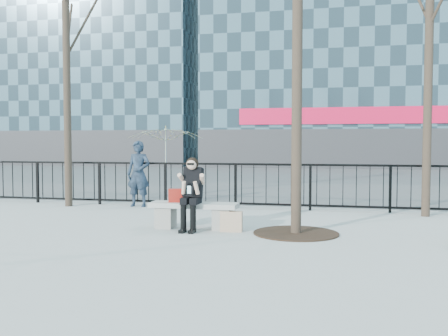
# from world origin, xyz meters

# --- Properties ---
(ground) EXTENTS (120.00, 120.00, 0.00)m
(ground) POSITION_xyz_m (0.00, 0.00, 0.00)
(ground) COLOR #9F9F9A
(ground) RESTS_ON ground
(street_surface) EXTENTS (60.00, 23.00, 0.01)m
(street_surface) POSITION_xyz_m (0.00, 15.00, 0.00)
(street_surface) COLOR #474747
(street_surface) RESTS_ON ground
(railing) EXTENTS (14.00, 0.06, 1.10)m
(railing) POSITION_xyz_m (0.00, 3.00, 0.55)
(railing) COLOR black
(railing) RESTS_ON ground
(building_left) EXTENTS (16.20, 10.20, 22.60)m
(building_left) POSITION_xyz_m (-15.00, 27.00, 11.30)
(building_left) COLOR slate
(building_left) RESTS_ON ground
(tree_left) EXTENTS (2.80, 2.80, 6.50)m
(tree_left) POSITION_xyz_m (-4.00, 2.50, 4.86)
(tree_left) COLOR black
(tree_left) RESTS_ON ground
(tree_grate) EXTENTS (1.50, 1.50, 0.02)m
(tree_grate) POSITION_xyz_m (1.90, -0.10, 0.01)
(tree_grate) COLOR black
(tree_grate) RESTS_ON ground
(bench_main) EXTENTS (1.65, 0.46, 0.49)m
(bench_main) POSITION_xyz_m (0.00, 0.00, 0.30)
(bench_main) COLOR slate
(bench_main) RESTS_ON ground
(seated_woman) EXTENTS (0.50, 0.64, 1.34)m
(seated_woman) POSITION_xyz_m (0.00, -0.16, 0.67)
(seated_woman) COLOR black
(seated_woman) RESTS_ON ground
(handbag) EXTENTS (0.33, 0.22, 0.25)m
(handbag) POSITION_xyz_m (-0.34, 0.02, 0.62)
(handbag) COLOR #9E1B13
(handbag) RESTS_ON bench_main
(shopping_bag) EXTENTS (0.40, 0.16, 0.37)m
(shopping_bag) POSITION_xyz_m (0.75, -0.14, 0.19)
(shopping_bag) COLOR tan
(shopping_bag) RESTS_ON ground
(standing_man) EXTENTS (0.61, 0.41, 1.65)m
(standing_man) POSITION_xyz_m (-2.24, 2.80, 0.83)
(standing_man) COLOR black
(standing_man) RESTS_ON ground
(vendor_umbrella) EXTENTS (2.45, 2.50, 2.15)m
(vendor_umbrella) POSITION_xyz_m (-2.73, 6.23, 1.07)
(vendor_umbrella) COLOR yellow
(vendor_umbrella) RESTS_ON ground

